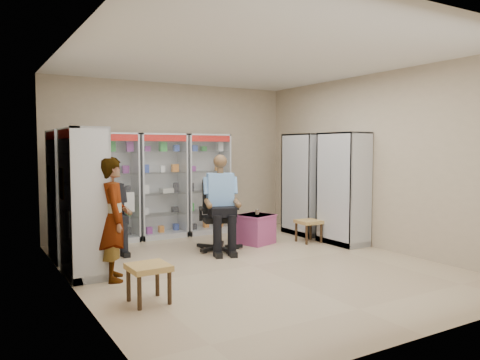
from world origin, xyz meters
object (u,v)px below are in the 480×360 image
cabinet_right_far (305,184)px  cabinet_left_near (84,202)px  seated_shopkeeper (220,206)px  standing_man (114,219)px  cabinet_back_mid (162,186)px  cabinet_left_far (68,195)px  cabinet_back_right (206,184)px  woven_stool_a (309,231)px  wooden_chair (110,224)px  office_chair (219,215)px  cabinet_right_near (343,188)px  woven_stool_b (149,284)px  pink_trunk (256,229)px  cabinet_back_left (112,188)px

cabinet_right_far → cabinet_left_near: bearing=101.4°
seated_shopkeeper → standing_man: bearing=-139.5°
cabinet_back_mid → cabinet_left_far: (-1.88, -0.93, 0.00)m
standing_man → cabinet_back_right: bearing=-34.4°
cabinet_left_near → woven_stool_a: bearing=93.2°
cabinet_left_near → wooden_chair: (0.68, 1.30, -0.53)m
cabinet_back_mid → office_chair: cabinet_back_mid is taller
cabinet_right_far → cabinet_right_near: size_ratio=1.00×
seated_shopkeeper → woven_stool_b: (-1.94, -1.94, -0.54)m
cabinet_left_near → pink_trunk: size_ratio=3.66×
cabinet_back_left → woven_stool_b: size_ratio=4.61×
cabinet_back_mid → cabinet_left_far: size_ratio=1.00×
wooden_chair → cabinet_left_near: bearing=-117.6°
cabinet_back_right → wooden_chair: (-2.15, -0.73, -0.53)m
standing_man → office_chair: bearing=-54.3°
cabinet_left_near → wooden_chair: size_ratio=2.13×
cabinet_back_left → wooden_chair: bearing=-108.9°
cabinet_back_right → cabinet_left_near: (-2.83, -2.03, 0.00)m
cabinet_left_far → cabinet_left_near: size_ratio=1.00×
seated_shopkeeper → pink_trunk: size_ratio=2.76×
cabinet_right_near → office_chair: cabinet_right_near is taller
pink_trunk → wooden_chair: bearing=164.2°
cabinet_left_far → woven_stool_a: 4.20m
cabinet_left_near → woven_stool_b: cabinet_left_near is taller
standing_man → cabinet_right_far: bearing=-60.8°
cabinet_left_near → wooden_chair: cabinet_left_near is taller
cabinet_right_far → cabinet_left_far: (-4.46, 0.20, 0.00)m
office_chair → woven_stool_a: office_chair is taller
cabinet_back_mid → woven_stool_b: 3.92m
cabinet_right_far → cabinet_left_far: same height
cabinet_back_mid → woven_stool_b: cabinet_back_mid is taller
wooden_chair → cabinet_back_left: bearing=71.1°
pink_trunk → woven_stool_b: (-2.76, -2.11, -0.05)m
cabinet_right_far → cabinet_left_near: (-4.46, -0.90, 0.00)m
wooden_chair → cabinet_right_far: bearing=-6.0°
pink_trunk → seated_shopkeeper: bearing=-168.0°
cabinet_right_far → standing_man: cabinet_right_far is taller
cabinet_left_far → woven_stool_a: cabinet_left_far is taller
cabinet_back_right → office_chair: 1.68m
cabinet_back_left → standing_man: (-0.65, -2.43, -0.19)m
wooden_chair → woven_stool_a: wooden_chair is taller
cabinet_back_mid → cabinet_right_near: (2.58, -2.23, 0.00)m
cabinet_right_near → cabinet_left_far: 4.65m
cabinet_back_mid → cabinet_back_right: bearing=0.0°
cabinet_left_far → office_chair: bearing=75.1°
cabinet_back_right → cabinet_right_far: 1.98m
cabinet_back_left → cabinet_left_far: (-0.93, -0.93, 0.00)m
cabinet_left_far → woven_stool_a: (4.02, -0.88, -0.80)m
wooden_chair → pink_trunk: wooden_chair is taller
cabinet_back_mid → pink_trunk: (1.24, -1.42, -0.74)m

